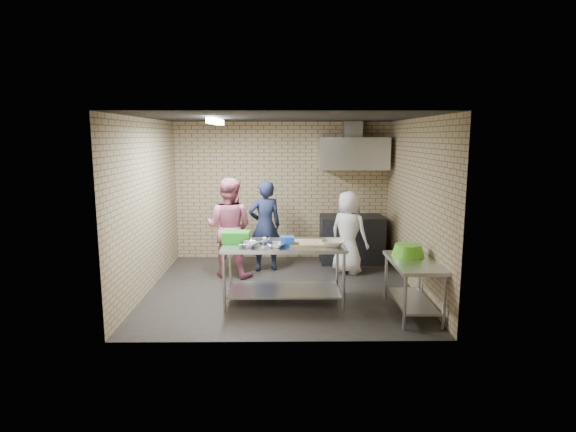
{
  "coord_description": "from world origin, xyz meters",
  "views": [
    {
      "loc": [
        0.02,
        -7.32,
        2.42
      ],
      "look_at": [
        0.1,
        0.2,
        1.15
      ],
      "focal_mm": 29.54,
      "sensor_mm": 36.0,
      "label": 1
    }
  ],
  "objects_px": {
    "blue_tub": "(287,241)",
    "bottle_green": "(375,157)",
    "green_crate": "(236,237)",
    "bottle_red": "(354,157)",
    "green_basin": "(408,250)",
    "woman_pink": "(229,227)",
    "prep_table": "(284,273)",
    "woman_white": "(349,232)",
    "stove": "(352,239)",
    "side_counter": "(413,287)",
    "man_navy": "(265,226)"
  },
  "relations": [
    {
      "from": "blue_tub",
      "to": "bottle_green",
      "type": "xyz_separation_m",
      "value": [
        1.72,
        2.6,
        1.07
      ]
    },
    {
      "from": "blue_tub",
      "to": "bottle_green",
      "type": "distance_m",
      "value": 3.3
    },
    {
      "from": "stove",
      "to": "woman_pink",
      "type": "xyz_separation_m",
      "value": [
        -2.27,
        -0.91,
        0.41
      ]
    },
    {
      "from": "prep_table",
      "to": "blue_tub",
      "type": "bearing_deg",
      "value": -63.43
    },
    {
      "from": "prep_table",
      "to": "bottle_red",
      "type": "distance_m",
      "value": 3.27
    },
    {
      "from": "blue_tub",
      "to": "bottle_red",
      "type": "xyz_separation_m",
      "value": [
        1.32,
        2.6,
        1.09
      ]
    },
    {
      "from": "bottle_red",
      "to": "woman_white",
      "type": "relative_size",
      "value": 0.12
    },
    {
      "from": "blue_tub",
      "to": "man_navy",
      "type": "relative_size",
      "value": 0.12
    },
    {
      "from": "side_counter",
      "to": "stove",
      "type": "bearing_deg",
      "value": 99.29
    },
    {
      "from": "bottle_green",
      "to": "green_basin",
      "type": "bearing_deg",
      "value": -90.42
    },
    {
      "from": "stove",
      "to": "man_navy",
      "type": "relative_size",
      "value": 0.73
    },
    {
      "from": "green_crate",
      "to": "bottle_green",
      "type": "relative_size",
      "value": 2.61
    },
    {
      "from": "prep_table",
      "to": "woman_pink",
      "type": "height_order",
      "value": "woman_pink"
    },
    {
      "from": "prep_table",
      "to": "bottle_red",
      "type": "bearing_deg",
      "value": 61.31
    },
    {
      "from": "green_crate",
      "to": "bottle_red",
      "type": "bearing_deg",
      "value": 49.02
    },
    {
      "from": "bottle_green",
      "to": "man_navy",
      "type": "relative_size",
      "value": 0.09
    },
    {
      "from": "blue_tub",
      "to": "bottle_red",
      "type": "relative_size",
      "value": 1.09
    },
    {
      "from": "stove",
      "to": "green_basin",
      "type": "xyz_separation_m",
      "value": [
        0.43,
        -2.5,
        0.38
      ]
    },
    {
      "from": "prep_table",
      "to": "side_counter",
      "type": "bearing_deg",
      "value": -15.38
    },
    {
      "from": "stove",
      "to": "woman_white",
      "type": "bearing_deg",
      "value": -102.46
    },
    {
      "from": "stove",
      "to": "bottle_red",
      "type": "distance_m",
      "value": 1.6
    },
    {
      "from": "woman_white",
      "to": "green_crate",
      "type": "bearing_deg",
      "value": 74.98
    },
    {
      "from": "green_crate",
      "to": "bottle_red",
      "type": "xyz_separation_m",
      "value": [
        2.07,
        2.38,
        1.07
      ]
    },
    {
      "from": "man_navy",
      "to": "bottle_green",
      "type": "bearing_deg",
      "value": -174.7
    },
    {
      "from": "bottle_red",
      "to": "woman_white",
      "type": "xyz_separation_m",
      "value": [
        -0.21,
        -0.98,
        -1.29
      ]
    },
    {
      "from": "bottle_green",
      "to": "man_navy",
      "type": "bearing_deg",
      "value": -158.69
    },
    {
      "from": "woman_white",
      "to": "man_navy",
      "type": "bearing_deg",
      "value": 31.89
    },
    {
      "from": "woman_pink",
      "to": "prep_table",
      "type": "bearing_deg",
      "value": 140.02
    },
    {
      "from": "green_crate",
      "to": "bottle_green",
      "type": "distance_m",
      "value": 3.59
    },
    {
      "from": "bottle_red",
      "to": "woman_pink",
      "type": "relative_size",
      "value": 0.1
    },
    {
      "from": "green_crate",
      "to": "woman_white",
      "type": "bearing_deg",
      "value": 37.13
    },
    {
      "from": "prep_table",
      "to": "green_basin",
      "type": "distance_m",
      "value": 1.81
    },
    {
      "from": "blue_tub",
      "to": "woman_white",
      "type": "relative_size",
      "value": 0.13
    },
    {
      "from": "green_crate",
      "to": "woman_white",
      "type": "distance_m",
      "value": 2.34
    },
    {
      "from": "side_counter",
      "to": "bottle_red",
      "type": "xyz_separation_m",
      "value": [
        -0.4,
        2.99,
        1.65
      ]
    },
    {
      "from": "green_basin",
      "to": "woman_pink",
      "type": "distance_m",
      "value": 3.13
    },
    {
      "from": "bottle_red",
      "to": "woman_pink",
      "type": "height_order",
      "value": "bottle_red"
    },
    {
      "from": "green_crate",
      "to": "blue_tub",
      "type": "xyz_separation_m",
      "value": [
        0.75,
        -0.22,
        -0.01
      ]
    },
    {
      "from": "bottle_green",
      "to": "side_counter",
      "type": "bearing_deg",
      "value": -90.0
    },
    {
      "from": "blue_tub",
      "to": "green_basin",
      "type": "distance_m",
      "value": 1.71
    },
    {
      "from": "prep_table",
      "to": "man_navy",
      "type": "height_order",
      "value": "man_navy"
    },
    {
      "from": "prep_table",
      "to": "blue_tub",
      "type": "xyz_separation_m",
      "value": [
        0.05,
        -0.1,
        0.5
      ]
    },
    {
      "from": "green_basin",
      "to": "woman_pink",
      "type": "height_order",
      "value": "woman_pink"
    },
    {
      "from": "prep_table",
      "to": "bottle_green",
      "type": "height_order",
      "value": "bottle_green"
    },
    {
      "from": "green_crate",
      "to": "man_navy",
      "type": "height_order",
      "value": "man_navy"
    },
    {
      "from": "stove",
      "to": "bottle_green",
      "type": "relative_size",
      "value": 8.0
    },
    {
      "from": "stove",
      "to": "woman_white",
      "type": "relative_size",
      "value": 0.81
    },
    {
      "from": "blue_tub",
      "to": "bottle_green",
      "type": "height_order",
      "value": "bottle_green"
    },
    {
      "from": "blue_tub",
      "to": "side_counter",
      "type": "bearing_deg",
      "value": -12.68
    },
    {
      "from": "stove",
      "to": "man_navy",
      "type": "distance_m",
      "value": 1.79
    }
  ]
}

